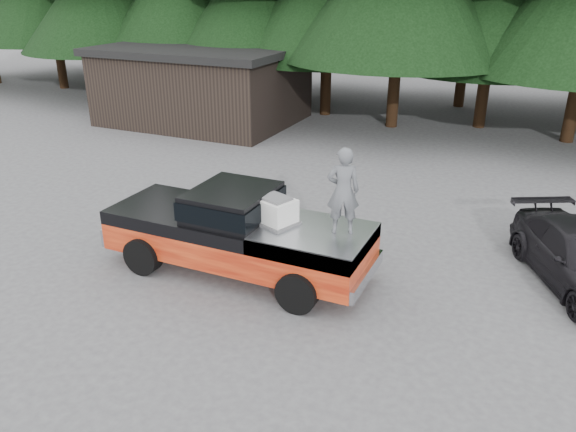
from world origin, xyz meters
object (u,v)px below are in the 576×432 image
at_px(utility_building, 203,84).
at_px(pickup_truck, 238,244).
at_px(air_compressor, 276,212).
at_px(man_on_bed, 343,191).

bearing_deg(utility_building, pickup_truck, -54.63).
bearing_deg(air_compressor, utility_building, 148.55).
bearing_deg(man_on_bed, pickup_truck, -20.12).
height_order(air_compressor, utility_building, utility_building).
relative_size(pickup_truck, man_on_bed, 3.41).
xyz_separation_m(air_compressor, utility_building, (-9.31, 11.81, 0.08)).
height_order(air_compressor, man_on_bed, man_on_bed).
bearing_deg(pickup_truck, air_compressor, -0.95).
distance_m(air_compressor, utility_building, 15.04).
xyz_separation_m(pickup_truck, man_on_bed, (2.32, 0.15, 1.55)).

